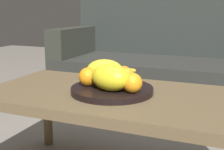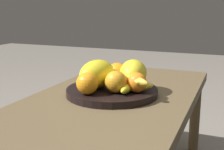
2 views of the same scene
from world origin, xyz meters
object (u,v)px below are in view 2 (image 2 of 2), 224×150
object	(u,v)px
orange_left	(137,83)
banana_bunch	(130,83)
melon_smaller_beside	(133,73)
orange_back	(117,72)
orange_right	(87,83)
orange_front	(116,82)
coffee_table	(114,108)
melon_large_front	(97,74)
fruit_bowl	(112,91)

from	to	relation	value
orange_left	banana_bunch	distance (m)	0.03
orange_left	banana_bunch	world-z (taller)	orange_left
melon_smaller_beside	banana_bunch	distance (m)	0.07
orange_back	melon_smaller_beside	bearing A→B (deg)	63.55
orange_right	orange_back	bearing A→B (deg)	171.92
orange_front	orange_right	distance (m)	0.10
coffee_table	orange_back	world-z (taller)	orange_back
melon_smaller_beside	orange_left	size ratio (longest dim) A/B	2.29
orange_back	melon_large_front	bearing A→B (deg)	-16.48
orange_right	coffee_table	bearing A→B (deg)	151.56
coffee_table	fruit_bowl	bearing A→B (deg)	-90.83
orange_left	orange_back	bearing A→B (deg)	-133.58
melon_large_front	orange_right	bearing A→B (deg)	3.18
coffee_table	orange_back	distance (m)	0.15
orange_left	orange_right	xyz separation A→B (m)	(0.09, -0.15, 0.00)
orange_right	banana_bunch	xyz separation A→B (m)	(-0.09, 0.12, -0.01)
orange_left	orange_back	world-z (taller)	orange_back
melon_smaller_beside	orange_front	size ratio (longest dim) A/B	2.06
melon_large_front	melon_smaller_beside	bearing A→B (deg)	122.73
banana_bunch	melon_smaller_beside	bearing A→B (deg)	-170.57
coffee_table	fruit_bowl	xyz separation A→B (m)	(-0.00, -0.01, 0.06)
melon_smaller_beside	orange_front	bearing A→B (deg)	-14.22
coffee_table	orange_right	bearing A→B (deg)	-28.44
fruit_bowl	orange_back	distance (m)	0.11
fruit_bowl	orange_back	world-z (taller)	orange_back
orange_back	banana_bunch	xyz separation A→B (m)	(0.11, 0.09, -0.01)
fruit_bowl	orange_right	distance (m)	0.12
banana_bunch	coffee_table	bearing A→B (deg)	-98.62
melon_large_front	orange_back	xyz separation A→B (m)	(-0.11, 0.03, -0.01)
melon_smaller_beside	orange_front	world-z (taller)	melon_smaller_beside
fruit_bowl	melon_large_front	distance (m)	0.09
orange_left	banana_bunch	xyz separation A→B (m)	(-0.01, -0.03, -0.01)
orange_back	orange_right	bearing A→B (deg)	-8.08
fruit_bowl	banana_bunch	size ratio (longest dim) A/B	1.93
coffee_table	orange_back	size ratio (longest dim) A/B	13.98
melon_large_front	orange_front	world-z (taller)	melon_large_front
fruit_bowl	orange_right	world-z (taller)	orange_right
melon_large_front	orange_right	size ratio (longest dim) A/B	2.14
melon_smaller_beside	melon_large_front	bearing A→B (deg)	-57.27
coffee_table	orange_right	size ratio (longest dim) A/B	14.09
melon_large_front	orange_left	xyz separation A→B (m)	(0.00, 0.15, -0.02)
coffee_table	orange_left	size ratio (longest dim) A/B	15.31
coffee_table	banana_bunch	world-z (taller)	banana_bunch
orange_right	banana_bunch	world-z (taller)	orange_right
melon_smaller_beside	banana_bunch	xyz separation A→B (m)	(0.07, 0.01, -0.02)
orange_right	orange_back	size ratio (longest dim) A/B	0.99
coffee_table	melon_smaller_beside	xyz separation A→B (m)	(-0.06, 0.05, 0.13)
orange_front	melon_large_front	bearing A→B (deg)	-110.38
melon_large_front	orange_right	distance (m)	0.09
banana_bunch	orange_front	bearing A→B (deg)	-45.94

